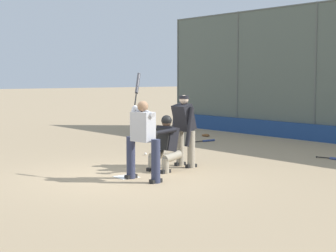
{
  "coord_description": "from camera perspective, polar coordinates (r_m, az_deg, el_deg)",
  "views": [
    {
      "loc": [
        -9.87,
        6.51,
        2.15
      ],
      "look_at": [
        -0.16,
        -1.0,
        1.05
      ],
      "focal_mm": 60.0,
      "sensor_mm": 36.0,
      "label": 1
    }
  ],
  "objects": [
    {
      "name": "catcher_behind_plate",
      "position": [
        12.64,
        -0.39,
        -1.66
      ],
      "size": [
        0.7,
        0.81,
        1.27
      ],
      "rotation": [
        0.0,
        0.0,
        0.14
      ],
      "color": "gray",
      "rests_on": "ground_plane"
    },
    {
      "name": "ground_plane",
      "position": [
        12.02,
        -4.27,
        -5.2
      ],
      "size": [
        160.0,
        160.0,
        0.0
      ],
      "primitive_type": "plane",
      "color": "tan"
    },
    {
      "name": "baseball_loose",
      "position": [
        15.25,
        -2.3,
        -2.85
      ],
      "size": [
        0.07,
        0.07,
        0.07
      ],
      "primitive_type": "sphere",
      "color": "white",
      "rests_on": "ground_plane"
    },
    {
      "name": "spare_bat_near_backstop",
      "position": [
        18.41,
        4.0,
        -1.5
      ],
      "size": [
        0.09,
        0.85,
        0.07
      ],
      "rotation": [
        0.0,
        0.0,
        4.67
      ],
      "color": "black",
      "rests_on": "ground_plane"
    },
    {
      "name": "batter_at_plate",
      "position": [
        11.48,
        -2.58,
        -1.15
      ],
      "size": [
        1.11,
        0.58,
        2.22
      ],
      "rotation": [
        0.0,
        0.0,
        0.16
      ],
      "color": "#2D334C",
      "rests_on": "ground_plane"
    },
    {
      "name": "umpire_home",
      "position": [
        13.22,
        1.66,
        -0.25
      ],
      "size": [
        0.69,
        0.43,
        1.7
      ],
      "rotation": [
        0.0,
        0.0,
        0.03
      ],
      "color": "gray",
      "rests_on": "ground_plane"
    },
    {
      "name": "home_plate_marker",
      "position": [
        12.01,
        -4.27,
        -5.17
      ],
      "size": [
        0.43,
        0.43,
        0.01
      ],
      "primitive_type": "cube",
      "color": "white",
      "rests_on": "ground_plane"
    },
    {
      "name": "fielding_glove_on_dirt",
      "position": [
        19.94,
        3.89,
        -0.94
      ],
      "size": [
        0.28,
        0.21,
        0.1
      ],
      "color": "brown",
      "rests_on": "ground_plane"
    }
  ]
}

